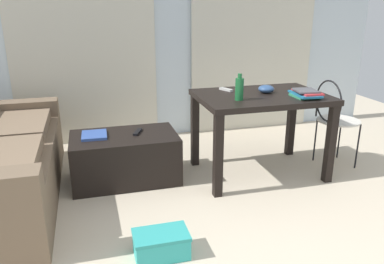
{
  "coord_description": "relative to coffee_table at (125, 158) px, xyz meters",
  "views": [
    {
      "loc": [
        -1.0,
        -1.47,
        1.55
      ],
      "look_at": [
        -0.11,
        1.76,
        0.42
      ],
      "focal_mm": 35.81,
      "sensor_mm": 36.0,
      "label": 1
    }
  ],
  "objects": [
    {
      "name": "wall_back",
      "position": [
        0.73,
        1.24,
        1.04
      ],
      "size": [
        5.26,
        0.1,
        2.52
      ],
      "primitive_type": "cube",
      "color": "silver",
      "rests_on": "ground"
    },
    {
      "name": "shoebox",
      "position": [
        0.1,
        -1.2,
        -0.13
      ],
      "size": [
        0.35,
        0.22,
        0.16
      ],
      "color": "#33B2AD",
      "rests_on": "ground"
    },
    {
      "name": "scissors",
      "position": [
        1.64,
        -0.08,
        0.56
      ],
      "size": [
        0.07,
        0.1,
        0.0
      ],
      "color": "#9EA0A5",
      "rests_on": "craft_table"
    },
    {
      "name": "bowl",
      "position": [
        1.31,
        -0.13,
        0.59
      ],
      "size": [
        0.14,
        0.14,
        0.07
      ],
      "primitive_type": "ellipsoid",
      "color": "#2D4C7A",
      "rests_on": "craft_table"
    },
    {
      "name": "book_stack",
      "position": [
        1.57,
        -0.38,
        0.59
      ],
      "size": [
        0.22,
        0.31,
        0.07
      ],
      "color": "#2D7F56",
      "rests_on": "craft_table"
    },
    {
      "name": "magazine",
      "position": [
        -0.25,
        0.04,
        0.23
      ],
      "size": [
        0.22,
        0.26,
        0.02
      ],
      "primitive_type": "cube",
      "rotation": [
        0.0,
        0.0,
        -0.03
      ],
      "color": "#33519E",
      "rests_on": "coffee_table"
    },
    {
      "name": "coffee_table",
      "position": [
        0.0,
        0.0,
        0.0
      ],
      "size": [
        0.95,
        0.57,
        0.43
      ],
      "color": "black",
      "rests_on": "ground"
    },
    {
      "name": "craft_table",
      "position": [
        1.24,
        -0.18,
        0.44
      ],
      "size": [
        1.16,
        0.8,
        0.77
      ],
      "color": "black",
      "rests_on": "ground"
    },
    {
      "name": "curtains",
      "position": [
        0.73,
        1.15,
        0.93
      ],
      "size": [
        3.59,
        0.03,
        2.3
      ],
      "color": "beige",
      "rests_on": "ground"
    },
    {
      "name": "tv_remote_on_table",
      "position": [
        0.98,
        0.06,
        0.56
      ],
      "size": [
        0.1,
        0.15,
        0.02
      ],
      "primitive_type": "cube",
      "rotation": [
        0.0,
        0.0,
        0.45
      ],
      "color": "#B7B7B2",
      "rests_on": "craft_table"
    },
    {
      "name": "ground_plane",
      "position": [
        0.73,
        -0.69,
        -0.22
      ],
      "size": [
        7.33,
        7.33,
        0.0
      ],
      "primitive_type": "plane",
      "color": "beige"
    },
    {
      "name": "wire_chair",
      "position": [
        2.0,
        -0.2,
        0.32
      ],
      "size": [
        0.41,
        0.41,
        0.87
      ],
      "color": "silver",
      "rests_on": "ground"
    },
    {
      "name": "bottle_near",
      "position": [
        0.96,
        -0.32,
        0.65
      ],
      "size": [
        0.07,
        0.07,
        0.23
      ],
      "color": "#195B2D",
      "rests_on": "craft_table"
    },
    {
      "name": "tv_remote_primary",
      "position": [
        0.13,
        0.03,
        0.23
      ],
      "size": [
        0.11,
        0.18,
        0.02
      ],
      "primitive_type": "cube",
      "rotation": [
        0.0,
        0.0,
        -0.42
      ],
      "color": "black",
      "rests_on": "coffee_table"
    }
  ]
}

